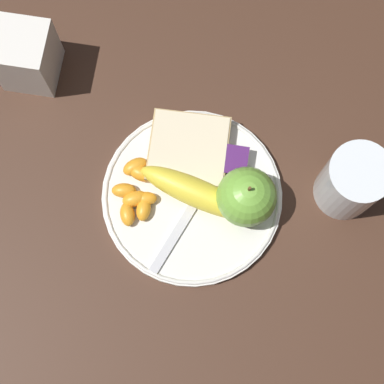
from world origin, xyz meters
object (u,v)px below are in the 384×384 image
(juice_glass, at_px, (351,182))
(banana, at_px, (198,196))
(apple, at_px, (247,196))
(jam_packet, at_px, (229,161))
(plate, at_px, (192,196))
(fork, at_px, (195,203))
(bread_slice, at_px, (188,150))
(condiment_caddy, at_px, (27,56))

(juice_glass, xyz_separation_m, banana, (-0.19, -0.04, -0.02))
(juice_glass, relative_size, apple, 1.20)
(jam_packet, bearing_deg, banana, -120.88)
(plate, height_order, jam_packet, jam_packet)
(fork, bearing_deg, banana, -5.54)
(juice_glass, relative_size, fork, 0.60)
(banana, distance_m, jam_packet, 0.06)
(bread_slice, relative_size, condiment_caddy, 1.16)
(condiment_caddy, bearing_deg, bread_slice, -20.80)
(apple, bearing_deg, condiment_caddy, 155.27)
(juice_glass, xyz_separation_m, condiment_caddy, (-0.44, 0.11, -0.00))
(apple, bearing_deg, juice_glass, 16.77)
(plate, xyz_separation_m, condiment_caddy, (-0.25, 0.15, 0.04))
(apple, bearing_deg, jam_packet, 118.88)
(condiment_caddy, bearing_deg, jam_packet, -18.29)
(jam_packet, bearing_deg, juice_glass, -4.25)
(fork, height_order, condiment_caddy, condiment_caddy)
(bread_slice, height_order, condiment_caddy, condiment_caddy)
(juice_glass, relative_size, bread_slice, 0.97)
(juice_glass, distance_m, banana, 0.19)
(banana, relative_size, jam_packet, 3.38)
(apple, bearing_deg, fork, -170.33)
(apple, distance_m, banana, 0.06)
(juice_glass, relative_size, condiment_caddy, 1.12)
(plate, distance_m, jam_packet, 0.07)
(apple, bearing_deg, plate, -179.03)
(juice_glass, height_order, bread_slice, juice_glass)
(plate, height_order, apple, apple)
(bread_slice, distance_m, jam_packet, 0.06)
(apple, relative_size, fork, 0.50)
(juice_glass, height_order, fork, juice_glass)
(apple, bearing_deg, bread_slice, 145.55)
(bread_slice, distance_m, condiment_caddy, 0.25)
(banana, bearing_deg, plate, 160.59)
(bread_slice, height_order, fork, bread_slice)
(plate, relative_size, apple, 2.78)
(banana, xyz_separation_m, fork, (-0.00, -0.01, -0.02))
(juice_glass, xyz_separation_m, fork, (-0.19, -0.05, -0.03))
(juice_glass, bearing_deg, fork, -165.54)
(apple, xyz_separation_m, fork, (-0.06, -0.01, -0.04))
(plate, distance_m, bread_slice, 0.06)
(banana, relative_size, condiment_caddy, 1.76)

